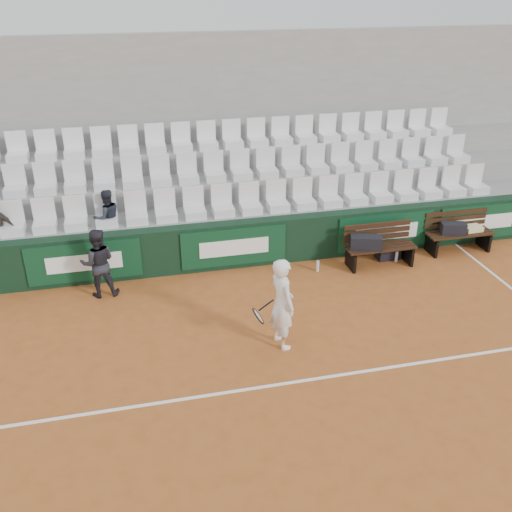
{
  "coord_description": "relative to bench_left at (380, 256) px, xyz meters",
  "views": [
    {
      "loc": [
        -2.17,
        -6.62,
        5.68
      ],
      "look_at": [
        -0.07,
        2.4,
        1.0
      ],
      "focal_mm": 40.0,
      "sensor_mm": 36.0,
      "label": 1
    }
  ],
  "objects": [
    {
      "name": "ground",
      "position": [
        -2.85,
        -3.31,
        -0.23
      ],
      "size": [
        80.0,
        80.0,
        0.0
      ],
      "primitive_type": "plane",
      "color": "#A45525",
      "rests_on": "ground"
    },
    {
      "name": "court_baseline",
      "position": [
        -2.85,
        -3.31,
        -0.22
      ],
      "size": [
        18.0,
        0.06,
        0.01
      ],
      "primitive_type": "cube",
      "color": "white",
      "rests_on": "ground"
    },
    {
      "name": "back_barrier",
      "position": [
        -2.78,
        0.68,
        0.28
      ],
      "size": [
        18.0,
        0.34,
        1.0
      ],
      "color": "black",
      "rests_on": "ground"
    },
    {
      "name": "grandstand_tier_front",
      "position": [
        -2.85,
        1.32,
        0.28
      ],
      "size": [
        18.0,
        0.95,
        1.0
      ],
      "primitive_type": "cube",
      "color": "gray",
      "rests_on": "ground"
    },
    {
      "name": "grandstand_tier_mid",
      "position": [
        -2.85,
        2.27,
        0.5
      ],
      "size": [
        18.0,
        0.95,
        1.45
      ],
      "primitive_type": "cube",
      "color": "gray",
      "rests_on": "ground"
    },
    {
      "name": "grandstand_tier_back",
      "position": [
        -2.85,
        3.22,
        0.72
      ],
      "size": [
        18.0,
        0.95,
        1.9
      ],
      "primitive_type": "cube",
      "color": "gray",
      "rests_on": "ground"
    },
    {
      "name": "grandstand_rear_wall",
      "position": [
        -2.85,
        3.84,
        1.98
      ],
      "size": [
        18.0,
        0.3,
        4.4
      ],
      "primitive_type": "cube",
      "color": "gray",
      "rests_on": "ground"
    },
    {
      "name": "seat_row_front",
      "position": [
        -2.85,
        1.14,
        1.09
      ],
      "size": [
        11.9,
        0.44,
        0.63
      ],
      "primitive_type": "cube",
      "color": "silver",
      "rests_on": "grandstand_tier_front"
    },
    {
      "name": "seat_row_mid",
      "position": [
        -2.85,
        2.09,
        1.54
      ],
      "size": [
        11.9,
        0.44,
        0.63
      ],
      "primitive_type": "cube",
      "color": "silver",
      "rests_on": "grandstand_tier_mid"
    },
    {
      "name": "seat_row_back",
      "position": [
        -2.85,
        3.04,
        1.99
      ],
      "size": [
        11.9,
        0.44,
        0.63
      ],
      "primitive_type": "cube",
      "color": "white",
      "rests_on": "grandstand_tier_back"
    },
    {
      "name": "bench_left",
      "position": [
        0.0,
        0.0,
        0.0
      ],
      "size": [
        1.5,
        0.56,
        0.45
      ],
      "primitive_type": "cube",
      "color": "black",
      "rests_on": "ground"
    },
    {
      "name": "bench_right",
      "position": [
        2.0,
        0.25,
        0.0
      ],
      "size": [
        1.5,
        0.56,
        0.45
      ],
      "primitive_type": "cube",
      "color": "#311C0E",
      "rests_on": "ground"
    },
    {
      "name": "sports_bag_left",
      "position": [
        -0.35,
        -0.03,
        0.36
      ],
      "size": [
        0.7,
        0.45,
        0.28
      ],
      "primitive_type": "cube",
      "rotation": [
        0.0,
        0.0,
        -0.29
      ],
      "color": "black",
      "rests_on": "bench_left"
    },
    {
      "name": "sports_bag_right",
      "position": [
        1.82,
        0.24,
        0.35
      ],
      "size": [
        0.58,
        0.37,
        0.25
      ],
      "primitive_type": "cube",
      "rotation": [
        0.0,
        0.0,
        -0.24
      ],
      "color": "black",
      "rests_on": "bench_right"
    },
    {
      "name": "towel",
      "position": [
        2.33,
        0.28,
        0.28
      ],
      "size": [
        0.41,
        0.31,
        0.11
      ],
      "primitive_type": "cube",
      "rotation": [
        0.0,
        0.0,
        0.06
      ],
      "color": "beige",
      "rests_on": "bench_right"
    },
    {
      "name": "sports_bag_ground",
      "position": [
        0.32,
        0.27,
        -0.07
      ],
      "size": [
        0.51,
        0.32,
        0.3
      ],
      "primitive_type": "cube",
      "rotation": [
        0.0,
        0.0,
        0.03
      ],
      "color": "black",
      "rests_on": "ground"
    },
    {
      "name": "water_bottle_near",
      "position": [
        -1.36,
        0.04,
        -0.11
      ],
      "size": [
        0.07,
        0.07,
        0.23
      ],
      "primitive_type": "cylinder",
      "color": "silver",
      "rests_on": "ground"
    },
    {
      "name": "water_bottle_far",
      "position": [
        0.44,
        0.07,
        -0.1
      ],
      "size": [
        0.07,
        0.07,
        0.24
      ],
      "primitive_type": "cylinder",
      "color": "silver",
      "rests_on": "ground"
    },
    {
      "name": "tennis_player",
      "position": [
        -2.8,
        -2.3,
        0.58
      ],
      "size": [
        0.75,
        0.66,
        1.61
      ],
      "color": "white",
      "rests_on": "ground"
    },
    {
      "name": "ball_kid",
      "position": [
        -5.76,
        0.08,
        0.46
      ],
      "size": [
        0.68,
        0.53,
        1.38
      ],
      "primitive_type": "imported",
      "rotation": [
        0.0,
        0.0,
        3.16
      ],
      "color": "black",
      "rests_on": "ground"
    },
    {
      "name": "spectator_c",
      "position": [
        -5.53,
        1.19,
        1.37
      ],
      "size": [
        0.69,
        0.61,
        1.19
      ],
      "primitive_type": "imported",
      "rotation": [
        0.0,
        0.0,
        3.47
      ],
      "color": "#1F232E",
      "rests_on": "grandstand_tier_front"
    }
  ]
}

